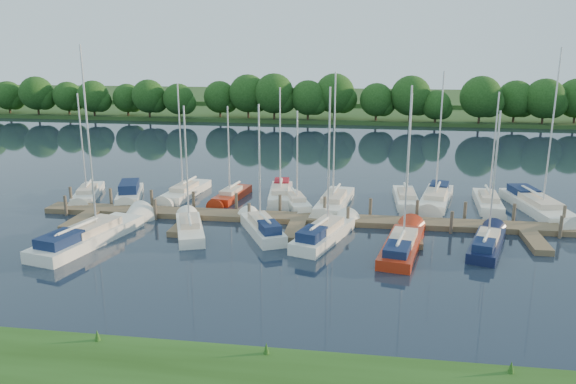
# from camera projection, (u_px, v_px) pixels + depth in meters

# --- Properties ---
(ground) EXTENTS (260.00, 260.00, 0.00)m
(ground) POSITION_uv_depth(u_px,v_px,m) (284.00, 260.00, 34.34)
(ground) COLOR black
(ground) RESTS_ON ground
(dock) EXTENTS (40.00, 6.00, 0.40)m
(dock) POSITION_uv_depth(u_px,v_px,m) (299.00, 221.00, 41.28)
(dock) COLOR brown
(dock) RESTS_ON ground
(mooring_pilings) EXTENTS (38.24, 2.84, 2.00)m
(mooring_pilings) POSITION_uv_depth(u_px,v_px,m) (301.00, 211.00, 42.25)
(mooring_pilings) COLOR #473D33
(mooring_pilings) RESTS_ON ground
(far_shore) EXTENTS (180.00, 30.00, 0.60)m
(far_shore) POSITION_uv_depth(u_px,v_px,m) (344.00, 112.00, 106.01)
(far_shore) COLOR #214319
(far_shore) RESTS_ON ground
(distant_hill) EXTENTS (220.00, 40.00, 1.40)m
(distant_hill) POSITION_uv_depth(u_px,v_px,m) (349.00, 98.00, 129.82)
(distant_hill) COLOR #355425
(distant_hill) RESTS_ON ground
(treeline) EXTENTS (145.59, 9.93, 8.12)m
(treeline) POSITION_uv_depth(u_px,v_px,m) (354.00, 99.00, 92.48)
(treeline) COLOR #38281C
(treeline) RESTS_ON ground
(sailboat_n_0) EXTENTS (3.40, 7.31, 9.25)m
(sailboat_n_0) POSITION_uv_depth(u_px,v_px,m) (87.00, 195.00, 48.17)
(sailboat_n_0) COLOR white
(sailboat_n_0) RESTS_ON ground
(motorboat) EXTENTS (3.44, 6.50, 1.80)m
(motorboat) POSITION_uv_depth(u_px,v_px,m) (129.00, 195.00, 47.84)
(motorboat) COLOR white
(motorboat) RESTS_ON ground
(sailboat_n_2) EXTENTS (2.69, 7.99, 10.09)m
(sailboat_n_2) POSITION_uv_depth(u_px,v_px,m) (184.00, 193.00, 48.66)
(sailboat_n_2) COLOR white
(sailboat_n_2) RESTS_ON ground
(sailboat_n_3) EXTENTS (2.37, 6.46, 8.27)m
(sailboat_n_3) POSITION_uv_depth(u_px,v_px,m) (231.00, 196.00, 47.66)
(sailboat_n_3) COLOR #A5250F
(sailboat_n_3) RESTS_ON ground
(sailboat_n_4) EXTENTS (2.51, 7.74, 9.80)m
(sailboat_n_4) POSITION_uv_depth(u_px,v_px,m) (281.00, 195.00, 48.02)
(sailboat_n_4) COLOR white
(sailboat_n_4) RESTS_ON ground
(sailboat_n_5) EXTENTS (3.21, 6.27, 8.13)m
(sailboat_n_5) POSITION_uv_depth(u_px,v_px,m) (296.00, 203.00, 45.71)
(sailboat_n_5) COLOR white
(sailboat_n_5) RESTS_ON ground
(sailboat_n_6) EXTENTS (2.98, 8.89, 11.21)m
(sailboat_n_6) POSITION_uv_depth(u_px,v_px,m) (333.00, 204.00, 45.35)
(sailboat_n_6) COLOR white
(sailboat_n_6) RESTS_ON ground
(sailboat_n_7) EXTENTS (1.95, 7.36, 9.44)m
(sailboat_n_7) POSITION_uv_depth(u_px,v_px,m) (406.00, 200.00, 46.48)
(sailboat_n_7) COLOR white
(sailboat_n_7) RESTS_ON ground
(sailboat_n_8) EXTENTS (3.65, 8.94, 11.18)m
(sailboat_n_8) POSITION_uv_depth(u_px,v_px,m) (436.00, 200.00, 46.50)
(sailboat_n_8) COLOR white
(sailboat_n_8) RESTS_ON ground
(sailboat_n_9) EXTENTS (2.17, 7.52, 9.70)m
(sailboat_n_9) POSITION_uv_depth(u_px,v_px,m) (488.00, 204.00, 45.36)
(sailboat_n_9) COLOR white
(sailboat_n_9) RESTS_ON ground
(sailboat_n_10) EXTENTS (4.13, 10.49, 13.08)m
(sailboat_n_10) POSITION_uv_depth(u_px,v_px,m) (539.00, 208.00, 44.08)
(sailboat_n_10) COLOR white
(sailboat_n_10) RESTS_ON ground
(sailboat_s_0) EXTENTS (4.46, 10.59, 13.28)m
(sailboat_s_0) POSITION_uv_depth(u_px,v_px,m) (92.00, 236.00, 37.57)
(sailboat_s_0) COLOR white
(sailboat_s_0) RESTS_ON ground
(sailboat_s_1) EXTENTS (3.72, 7.06, 9.27)m
(sailboat_s_1) POSITION_uv_depth(u_px,v_px,m) (190.00, 229.00, 39.18)
(sailboat_s_1) COLOR white
(sailboat_s_1) RESTS_ON ground
(sailboat_s_2) EXTENTS (4.32, 6.92, 9.42)m
(sailboat_s_2) POSITION_uv_depth(u_px,v_px,m) (262.00, 229.00, 38.99)
(sailboat_s_2) COLOR white
(sailboat_s_2) RESTS_ON ground
(sailboat_s_3) EXTENTS (4.02, 8.22, 10.66)m
(sailboat_s_3) POSITION_uv_depth(u_px,v_px,m) (325.00, 235.00, 37.82)
(sailboat_s_3) COLOR white
(sailboat_s_3) RESTS_ON ground
(sailboat_s_4) EXTENTS (3.37, 8.62, 10.79)m
(sailboat_s_4) POSITION_uv_depth(u_px,v_px,m) (402.00, 246.00, 35.89)
(sailboat_s_4) COLOR #A5250F
(sailboat_s_4) RESTS_ON ground
(sailboat_s_5) EXTENTS (3.47, 7.20, 9.23)m
(sailboat_s_5) POSITION_uv_depth(u_px,v_px,m) (487.00, 244.00, 36.15)
(sailboat_s_5) COLOR #101635
(sailboat_s_5) RESTS_ON ground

